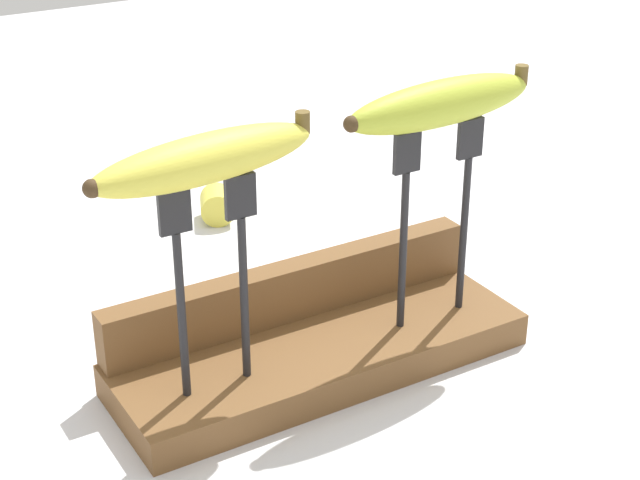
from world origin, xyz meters
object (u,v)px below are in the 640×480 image
banana_raised_right (441,103)px  banana_chunk_near (217,204)px  banana_raised_left (205,159)px  fork_stand_left (211,268)px  fork_stand_right (436,206)px

banana_raised_right → banana_chunk_near: 0.42m
banana_raised_left → banana_chunk_near: bearing=64.4°
banana_raised_left → banana_raised_right: 0.22m
banana_raised_right → banana_chunk_near: bearing=97.8°
fork_stand_left → banana_raised_left: banana_raised_left is taller
fork_stand_left → banana_chunk_near: bearing=64.4°
fork_stand_left → fork_stand_right: (0.22, 0.00, 0.00)m
fork_stand_left → banana_raised_left: (-0.00, -0.00, 0.09)m
fork_stand_right → banana_raised_right: 0.10m
fork_stand_right → fork_stand_left: bearing=180.0°
fork_stand_left → banana_raised_right: 0.24m
banana_chunk_near → banana_raised_right: bearing=-82.2°
banana_raised_left → banana_raised_right: bearing=0.0°
fork_stand_right → banana_chunk_near: (-0.05, 0.36, -0.12)m
fork_stand_right → banana_raised_right: (-0.00, -0.00, 0.10)m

